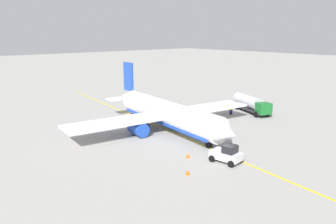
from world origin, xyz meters
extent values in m
plane|color=#9E9B96|center=(0.00, 0.00, 0.00)|extent=(400.00, 400.00, 0.00)
cylinder|color=white|center=(0.00, 0.00, 2.85)|extent=(23.71, 6.67, 3.70)
cube|color=#1E47B7|center=(0.00, 0.00, 1.83)|extent=(22.34, 5.85, 1.04)
cone|color=white|center=(12.91, -1.67, 2.85)|extent=(3.68, 3.94, 3.55)
cone|color=white|center=(-13.56, 1.75, 3.22)|extent=(4.92, 3.70, 3.15)
cube|color=#1E47B7|center=(-12.91, 1.67, 7.10)|extent=(3.22, 0.77, 5.20)
cube|color=white|center=(-12.91, 1.67, 3.25)|extent=(3.46, 8.64, 0.24)
cube|color=white|center=(-0.99, 0.13, 2.39)|extent=(8.86, 32.35, 0.36)
cylinder|color=#1E47B7|center=(0.47, 5.18, 1.14)|extent=(3.44, 2.49, 2.10)
cylinder|color=#1E47B7|center=(-0.86, -5.13, 1.14)|extent=(3.44, 2.49, 2.10)
cylinder|color=#4C4C51|center=(9.68, -1.25, 1.15)|extent=(0.24, 0.24, 1.19)
cylinder|color=black|center=(9.68, -1.25, 0.55)|extent=(1.14, 0.54, 1.10)
cylinder|color=#4C4C51|center=(-1.65, 2.83, 1.15)|extent=(0.24, 0.24, 1.19)
cylinder|color=black|center=(-1.65, 2.83, 0.55)|extent=(1.14, 0.54, 1.10)
cylinder|color=#4C4C51|center=(-2.32, -2.32, 1.15)|extent=(0.24, 0.24, 1.19)
cylinder|color=black|center=(-2.32, -2.32, 0.55)|extent=(1.14, 0.54, 1.10)
cube|color=#2D2D33|center=(0.64, 20.44, 0.70)|extent=(10.45, 6.31, 0.30)
cube|color=#196B28|center=(5.01, 18.59, 1.65)|extent=(2.78, 2.99, 2.00)
cube|color=black|center=(5.84, 18.24, 2.05)|extent=(0.93, 1.90, 0.90)
cylinder|color=silver|center=(0.09, 20.67, 2.00)|extent=(7.80, 5.03, 2.30)
cylinder|color=black|center=(5.13, 19.90, 0.55)|extent=(1.15, 0.75, 1.10)
cylinder|color=black|center=(4.16, 17.60, 0.55)|extent=(1.15, 0.75, 1.10)
cylinder|color=black|center=(-1.29, 22.61, 0.55)|extent=(1.15, 0.75, 1.10)
cylinder|color=black|center=(-2.26, 20.31, 0.55)|extent=(1.15, 0.75, 1.10)
cube|color=silver|center=(14.49, -3.57, 0.85)|extent=(3.84, 2.47, 0.90)
cube|color=black|center=(14.99, -3.50, 1.75)|extent=(1.61, 1.78, 0.90)
cylinder|color=black|center=(13.34, -4.73, 0.40)|extent=(0.83, 0.41, 0.80)
cylinder|color=black|center=(13.07, -2.75, 0.40)|extent=(0.83, 0.41, 0.80)
cylinder|color=black|center=(15.92, -4.38, 0.40)|extent=(0.83, 0.41, 0.80)
cylinder|color=black|center=(15.64, -2.40, 0.40)|extent=(0.83, 0.41, 0.80)
cube|color=navy|center=(-0.30, 16.03, 0.42)|extent=(0.41, 0.50, 0.85)
cube|color=yellow|center=(-0.30, 16.03, 1.15)|extent=(0.47, 0.59, 0.60)
sphere|color=tan|center=(-0.30, 16.03, 1.59)|extent=(0.24, 0.24, 0.24)
cone|color=#F2590F|center=(10.50, -5.98, 0.30)|extent=(0.54, 0.54, 0.60)
cone|color=#F2590F|center=(14.11, -9.57, 0.30)|extent=(0.54, 0.54, 0.60)
cube|color=yellow|center=(0.00, 0.00, 0.01)|extent=(82.23, 10.92, 0.01)
camera|label=1|loc=(38.38, -33.72, 15.06)|focal=36.22mm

